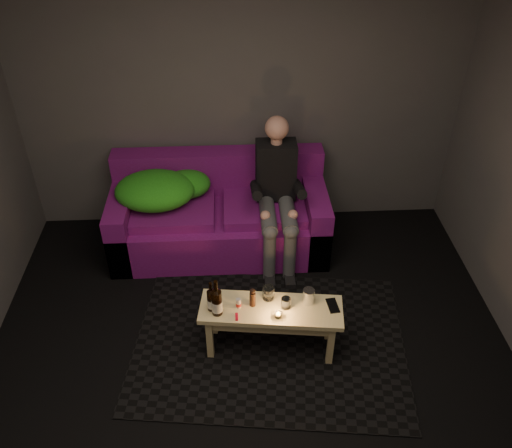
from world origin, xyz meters
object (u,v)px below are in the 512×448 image
at_px(person, 277,191).
at_px(steel_cup, 309,296).
at_px(beer_bottle_b, 217,302).
at_px(sofa, 220,216).
at_px(coffee_table, 271,315).
at_px(beer_bottle_a, 211,300).

xyz_separation_m(person, steel_cup, (0.14, -1.12, -0.19)).
distance_m(beer_bottle_b, steel_cup, 0.67).
height_order(person, beer_bottle_b, person).
bearing_deg(person, sofa, 162.85).
relative_size(coffee_table, beer_bottle_a, 4.23).
xyz_separation_m(sofa, coffee_table, (0.38, -1.32, 0.05)).
xyz_separation_m(coffee_table, beer_bottle_a, (-0.43, 0.01, 0.17)).
bearing_deg(person, steel_cup, -82.84).
bearing_deg(beer_bottle_a, sofa, 87.80).
bearing_deg(beer_bottle_b, steel_cup, 6.43).
xyz_separation_m(person, beer_bottle_a, (-0.56, -1.15, -0.16)).
bearing_deg(steel_cup, beer_bottle_a, -177.41).
bearing_deg(sofa, beer_bottle_a, -92.20).
distance_m(sofa, beer_bottle_a, 1.33).
bearing_deg(steel_cup, sofa, 117.16).
distance_m(person, coffee_table, 1.21).
height_order(beer_bottle_a, steel_cup, beer_bottle_a).
xyz_separation_m(coffee_table, steel_cup, (0.28, 0.04, 0.13)).
height_order(sofa, coffee_table, sofa).
bearing_deg(beer_bottle_b, coffee_table, 4.57).
relative_size(person, coffee_table, 1.21).
xyz_separation_m(beer_bottle_a, steel_cup, (0.71, 0.03, -0.03)).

